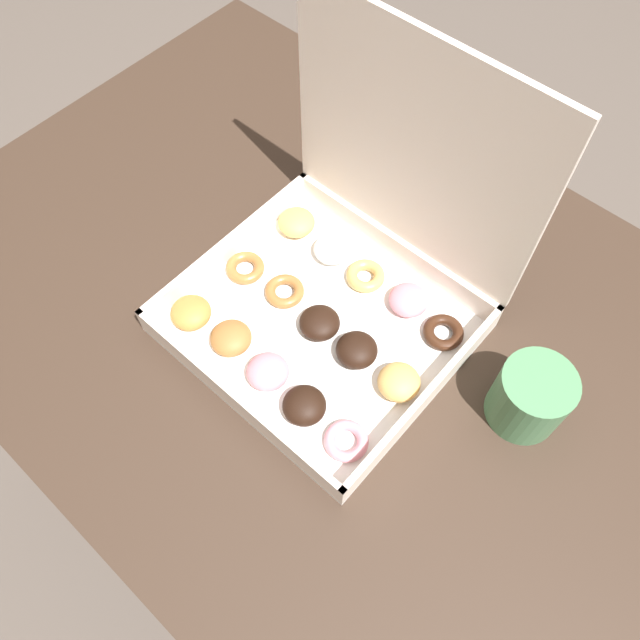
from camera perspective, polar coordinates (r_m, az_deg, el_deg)
name	(u,v)px	position (r m, az deg, el deg)	size (l,w,h in m)	color
ground_plane	(339,479)	(1.48, 1.75, -14.30)	(8.00, 8.00, 0.00)	#564C44
dining_table	(350,359)	(0.91, 2.79, -3.58)	(1.25, 0.80, 0.71)	#38281E
donut_box	(343,278)	(0.78, 2.12, 3.84)	(0.34, 0.32, 0.35)	white
coffee_mug	(531,397)	(0.77, 18.70, -6.65)	(0.09, 0.09, 0.09)	#4C8456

